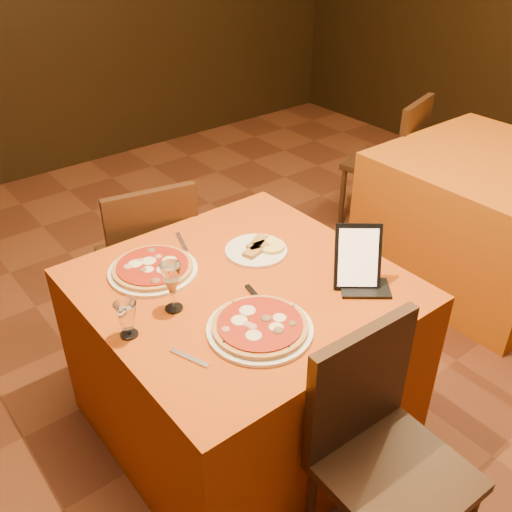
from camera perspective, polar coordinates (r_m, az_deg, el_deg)
floor at (r=2.63m, az=9.67°, el=-17.27°), size 6.00×7.00×0.01m
main_table at (r=2.38m, az=-1.26°, el=-10.09°), size 1.10×1.10×0.75m
side_table at (r=3.59m, az=21.86°, el=3.48°), size 1.10×1.10×0.75m
chair_main_near at (r=1.95m, az=13.80°, el=-20.42°), size 0.39×0.39×0.91m
chair_main_far at (r=2.87m, az=-10.91°, el=-0.28°), size 0.45×0.45×0.91m
chair_side_far at (r=3.95m, az=12.47°, el=9.05°), size 0.48×0.48×0.91m
pizza_near at (r=1.91m, az=0.39°, el=-7.16°), size 0.36×0.36×0.03m
pizza_far at (r=2.22m, az=-10.27°, el=-1.30°), size 0.34×0.34×0.03m
cutlet_dish at (r=2.31m, az=0.01°, el=0.65°), size 0.25×0.25×0.03m
wine_glass at (r=1.98m, az=-8.39°, el=-3.08°), size 0.09×0.09×0.19m
water_glass at (r=1.91m, az=-12.77°, el=-6.22°), size 0.08×0.08×0.13m
tablet at (r=2.10m, az=10.15°, el=-0.05°), size 0.19×0.18×0.23m
knife at (r=2.02m, az=0.71°, el=-5.00°), size 0.07×0.24×0.01m
fork_near at (r=1.83m, az=-6.70°, el=-10.07°), size 0.07×0.14×0.01m
fork_far at (r=2.40m, az=-7.43°, el=1.41°), size 0.07×0.15×0.01m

